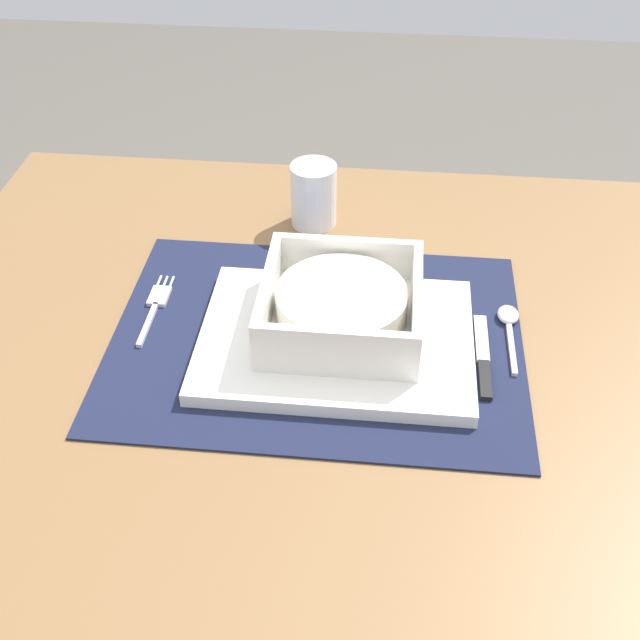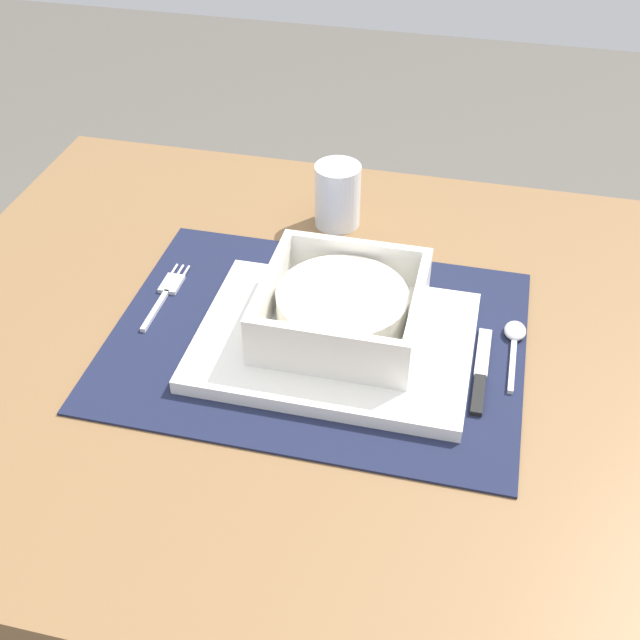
{
  "view_description": "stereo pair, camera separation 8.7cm",
  "coord_description": "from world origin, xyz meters",
  "px_view_note": "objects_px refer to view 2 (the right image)",
  "views": [
    {
      "loc": [
        0.07,
        -0.67,
        1.34
      ],
      "look_at": [
        0.0,
        -0.0,
        0.78
      ],
      "focal_mm": 45.11,
      "sensor_mm": 36.0,
      "label": 1
    },
    {
      "loc": [
        0.16,
        -0.65,
        1.34
      ],
      "look_at": [
        0.0,
        -0.0,
        0.78
      ],
      "focal_mm": 45.11,
      "sensor_mm": 36.0,
      "label": 2
    }
  ],
  "objects_px": {
    "porridge_bowl": "(342,309)",
    "fork": "(167,292)",
    "dining_table": "(317,407)",
    "drinking_glass": "(337,199)",
    "spoon": "(514,338)",
    "butter_knife": "(480,375)"
  },
  "relations": [
    {
      "from": "porridge_bowl",
      "to": "butter_knife",
      "type": "relative_size",
      "value": 1.28
    },
    {
      "from": "porridge_bowl",
      "to": "fork",
      "type": "distance_m",
      "value": 0.22
    },
    {
      "from": "fork",
      "to": "spoon",
      "type": "bearing_deg",
      "value": 0.26
    },
    {
      "from": "butter_knife",
      "to": "fork",
      "type": "bearing_deg",
      "value": 169.07
    },
    {
      "from": "spoon",
      "to": "butter_knife",
      "type": "bearing_deg",
      "value": -116.96
    },
    {
      "from": "fork",
      "to": "drinking_glass",
      "type": "xyz_separation_m",
      "value": [
        0.16,
        0.2,
        0.03
      ]
    },
    {
      "from": "fork",
      "to": "drinking_glass",
      "type": "bearing_deg",
      "value": 50.24
    },
    {
      "from": "porridge_bowl",
      "to": "spoon",
      "type": "height_order",
      "value": "porridge_bowl"
    },
    {
      "from": "dining_table",
      "to": "porridge_bowl",
      "type": "relative_size",
      "value": 5.63
    },
    {
      "from": "spoon",
      "to": "drinking_glass",
      "type": "bearing_deg",
      "value": 139.95
    },
    {
      "from": "drinking_glass",
      "to": "spoon",
      "type": "bearing_deg",
      "value": -38.72
    },
    {
      "from": "fork",
      "to": "porridge_bowl",
      "type": "bearing_deg",
      "value": -8.38
    },
    {
      "from": "dining_table",
      "to": "butter_knife",
      "type": "relative_size",
      "value": 7.24
    },
    {
      "from": "dining_table",
      "to": "spoon",
      "type": "height_order",
      "value": "spoon"
    },
    {
      "from": "fork",
      "to": "dining_table",
      "type": "bearing_deg",
      "value": -11.31
    },
    {
      "from": "dining_table",
      "to": "fork",
      "type": "xyz_separation_m",
      "value": [
        -0.19,
        0.04,
        0.11
      ]
    },
    {
      "from": "porridge_bowl",
      "to": "drinking_glass",
      "type": "distance_m",
      "value": 0.24
    },
    {
      "from": "dining_table",
      "to": "drinking_glass",
      "type": "bearing_deg",
      "value": 96.97
    },
    {
      "from": "butter_knife",
      "to": "dining_table",
      "type": "bearing_deg",
      "value": 170.74
    },
    {
      "from": "porridge_bowl",
      "to": "drinking_glass",
      "type": "xyz_separation_m",
      "value": [
        -0.05,
        0.23,
        -0.01
      ]
    },
    {
      "from": "dining_table",
      "to": "porridge_bowl",
      "type": "xyz_separation_m",
      "value": [
        0.03,
        0.01,
        0.15
      ]
    },
    {
      "from": "porridge_bowl",
      "to": "fork",
      "type": "xyz_separation_m",
      "value": [
        -0.22,
        0.03,
        -0.04
      ]
    }
  ]
}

